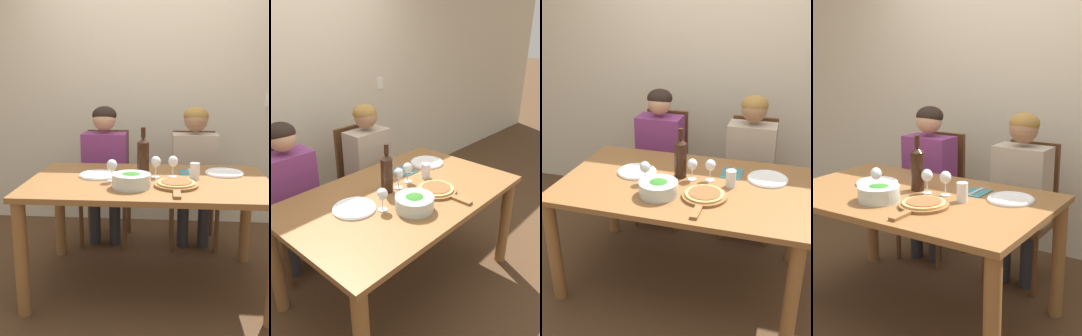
{
  "view_description": "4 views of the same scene",
  "coord_description": "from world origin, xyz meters",
  "views": [
    {
      "loc": [
        0.11,
        -2.59,
        1.44
      ],
      "look_at": [
        -0.1,
        0.0,
        0.86
      ],
      "focal_mm": 42.0,
      "sensor_mm": 36.0,
      "label": 1
    },
    {
      "loc": [
        -1.45,
        -1.37,
        1.83
      ],
      "look_at": [
        0.07,
        0.02,
        0.94
      ],
      "focal_mm": 35.0,
      "sensor_mm": 36.0,
      "label": 2
    },
    {
      "loc": [
        0.63,
        -2.27,
        1.91
      ],
      "look_at": [
        -0.06,
        0.04,
        0.86
      ],
      "focal_mm": 42.0,
      "sensor_mm": 36.0,
      "label": 3
    },
    {
      "loc": [
        1.62,
        -2.16,
        1.58
      ],
      "look_at": [
        0.13,
        0.15,
        0.93
      ],
      "focal_mm": 50.0,
      "sensor_mm": 36.0,
      "label": 4
    }
  ],
  "objects": [
    {
      "name": "back_wall",
      "position": [
        0.0,
        1.37,
        1.35
      ],
      "size": [
        10.0,
        0.06,
        2.7
      ],
      "color": "beige",
      "rests_on": "ground"
    },
    {
      "name": "fork_on_napkin",
      "position": [
        0.29,
        0.23,
        0.78
      ],
      "size": [
        0.14,
        0.18,
        0.01
      ],
      "color": "#387075",
      "rests_on": "dining_table"
    },
    {
      "name": "chair_right",
      "position": [
        0.36,
        0.85,
        0.52
      ],
      "size": [
        0.42,
        0.42,
        0.99
      ],
      "color": "brown",
      "rests_on": "ground"
    },
    {
      "name": "chair_left",
      "position": [
        -0.42,
        0.85,
        0.52
      ],
      "size": [
        0.42,
        0.42,
        0.99
      ],
      "color": "brown",
      "rests_on": "ground"
    },
    {
      "name": "pizza_on_board",
      "position": [
        0.18,
        -0.17,
        0.79
      ],
      "size": [
        0.28,
        0.42,
        0.04
      ],
      "color": "brown",
      "rests_on": "dining_table"
    },
    {
      "name": "wine_glass_centre",
      "position": [
        0.04,
        0.06,
        0.88
      ],
      "size": [
        0.07,
        0.07,
        0.15
      ],
      "color": "silver",
      "rests_on": "dining_table"
    },
    {
      "name": "dining_table",
      "position": [
        0.0,
        0.0,
        0.66
      ],
      "size": [
        1.63,
        1.0,
        0.78
      ],
      "color": "brown",
      "rests_on": "ground"
    },
    {
      "name": "wine_bottle",
      "position": [
        -0.05,
        0.09,
        0.92
      ],
      "size": [
        0.08,
        0.08,
        0.35
      ],
      "color": "black",
      "rests_on": "dining_table"
    },
    {
      "name": "wine_glass_right",
      "position": [
        0.16,
        0.08,
        0.88
      ],
      "size": [
        0.07,
        0.07,
        0.15
      ],
      "color": "silver",
      "rests_on": "dining_table"
    },
    {
      "name": "broccoli_bowl",
      "position": [
        -0.1,
        -0.21,
        0.83
      ],
      "size": [
        0.24,
        0.24,
        0.1
      ],
      "color": "silver",
      "rests_on": "dining_table"
    },
    {
      "name": "ground_plane",
      "position": [
        0.0,
        0.0,
        0.0
      ],
      "size": [
        40.0,
        40.0,
        0.0
      ],
      "primitive_type": "plane",
      "color": "#4C331E"
    },
    {
      "name": "dinner_plate_left",
      "position": [
        -0.36,
        0.06,
        0.79
      ],
      "size": [
        0.27,
        0.27,
        0.02
      ],
      "color": "white",
      "rests_on": "dining_table"
    },
    {
      "name": "person_man",
      "position": [
        0.36,
        0.73,
        0.74
      ],
      "size": [
        0.47,
        0.51,
        1.22
      ],
      "color": "#28282D",
      "rests_on": "ground"
    },
    {
      "name": "person_woman",
      "position": [
        -0.42,
        0.73,
        0.74
      ],
      "size": [
        0.47,
        0.51,
        1.22
      ],
      "color": "#28282D",
      "rests_on": "ground"
    },
    {
      "name": "wine_glass_left",
      "position": [
        -0.24,
        -0.07,
        0.88
      ],
      "size": [
        0.07,
        0.07,
        0.15
      ],
      "color": "silver",
      "rests_on": "dining_table"
    },
    {
      "name": "water_tumbler",
      "position": [
        0.31,
        0.03,
        0.84
      ],
      "size": [
        0.07,
        0.07,
        0.11
      ],
      "color": "silver",
      "rests_on": "dining_table"
    },
    {
      "name": "dinner_plate_right",
      "position": [
        0.53,
        0.2,
        0.79
      ],
      "size": [
        0.27,
        0.27,
        0.02
      ],
      "color": "white",
      "rests_on": "dining_table"
    }
  ]
}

